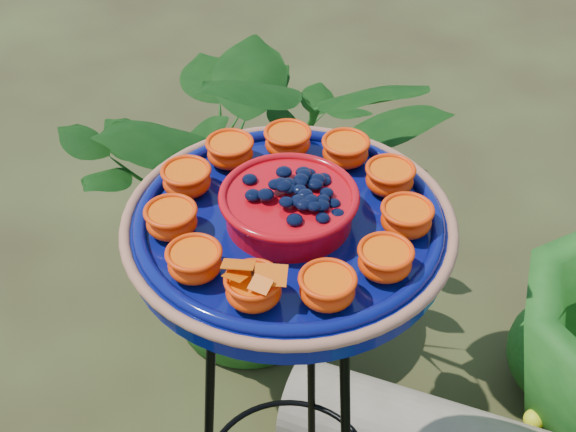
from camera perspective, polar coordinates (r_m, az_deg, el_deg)
name	(u,v)px	position (r m, az deg, el deg)	size (l,w,h in m)	color
tripod_stand	(289,394)	(1.49, 0.05, -12.55)	(0.38, 0.39, 0.94)	black
feeder_dish	(289,221)	(1.19, 0.06, -0.37)	(0.53, 0.53, 0.11)	#070E58
shrub_back_left	(261,182)	(2.07, -1.91, 2.42)	(0.89, 0.77, 0.99)	#144713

